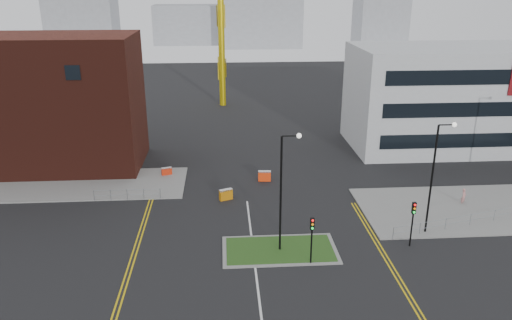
{
  "coord_description": "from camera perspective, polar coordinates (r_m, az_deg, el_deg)",
  "views": [
    {
      "loc": [
        -2.03,
        -24.79,
        19.13
      ],
      "look_at": [
        0.64,
        14.32,
        5.0
      ],
      "focal_mm": 35.0,
      "sensor_mm": 36.0,
      "label": 1
    }
  ],
  "objects": [
    {
      "name": "pedestrian",
      "position": [
        48.83,
        22.64,
        -3.89
      ],
      "size": [
        0.66,
        0.65,
        1.54
      ],
      "primitive_type": "imported",
      "rotation": [
        0.0,
        0.0,
        0.72
      ],
      "color": "tan",
      "rests_on": "ground"
    },
    {
      "name": "pavement_right",
      "position": [
        49.45,
        25.66,
        -4.95
      ],
      "size": [
        24.0,
        10.0,
        0.12
      ],
      "primitive_type": "cube",
      "color": "slate",
      "rests_on": "ground"
    },
    {
      "name": "office_block",
      "position": [
        64.65,
        22.05,
        6.66
      ],
      "size": [
        25.0,
        12.2,
        12.0
      ],
      "color": "silver",
      "rests_on": "ground"
    },
    {
      "name": "yellow_right_a",
      "position": [
        38.03,
        14.6,
        -11.08
      ],
      "size": [
        0.12,
        20.0,
        0.01
      ],
      "primitive_type": "cube",
      "color": "gold",
      "rests_on": "ground"
    },
    {
      "name": "streetlamp_island",
      "position": [
        35.79,
        3.22,
        -2.74
      ],
      "size": [
        1.46,
        0.36,
        9.18
      ],
      "color": "black",
      "rests_on": "ground"
    },
    {
      "name": "pavement_left",
      "position": [
        53.62,
        -23.22,
        -2.7
      ],
      "size": [
        28.0,
        8.0,
        0.12
      ],
      "primitive_type": "cube",
      "color": "slate",
      "rests_on": "ground"
    },
    {
      "name": "yellow_left_b",
      "position": [
        40.25,
        -13.12,
        -9.11
      ],
      "size": [
        0.12,
        24.0,
        0.01
      ],
      "primitive_type": "cube",
      "color": "gold",
      "rests_on": "ground"
    },
    {
      "name": "grass_island",
      "position": [
        38.14,
        2.73,
        -10.2
      ],
      "size": [
        8.0,
        4.0,
        0.12
      ],
      "primitive_type": "cube",
      "color": "#254717",
      "rests_on": "ground"
    },
    {
      "name": "traffic_light_island",
      "position": [
        35.46,
        6.41,
        -8.16
      ],
      "size": [
        0.28,
        0.33,
        3.65
      ],
      "color": "black",
      "rests_on": "ground"
    },
    {
      "name": "traffic_light_right",
      "position": [
        39.3,
        17.52,
        -6.09
      ],
      "size": [
        0.28,
        0.33,
        3.65
      ],
      "color": "black",
      "rests_on": "ground"
    },
    {
      "name": "skyline_b",
      "position": [
        155.65,
        0.56,
        15.72
      ],
      "size": [
        24.0,
        12.0,
        16.0
      ],
      "primitive_type": "cube",
      "color": "gray",
      "rests_on": "ground"
    },
    {
      "name": "yellow_left_a",
      "position": [
        40.3,
        -13.55,
        -9.11
      ],
      "size": [
        0.12,
        24.0,
        0.01
      ],
      "primitive_type": "cube",
      "color": "gold",
      "rests_on": "ground"
    },
    {
      "name": "barrier_mid",
      "position": [
        46.21,
        -3.46,
        -3.91
      ],
      "size": [
        1.29,
        0.85,
        1.03
      ],
      "color": "#C7730B",
      "rests_on": "ground"
    },
    {
      "name": "railing_right",
      "position": [
        46.48,
        25.62,
        -5.51
      ],
      "size": [
        19.05,
        5.05,
        1.1
      ],
      "color": "gray",
      "rests_on": "ground"
    },
    {
      "name": "centre_line",
      "position": [
        32.97,
        0.36,
        -15.63
      ],
      "size": [
        0.15,
        30.0,
        0.01
      ],
      "primitive_type": "cube",
      "color": "silver",
      "rests_on": "ground"
    },
    {
      "name": "skyline_d",
      "position": [
        165.42,
        -6.18,
        15.16
      ],
      "size": [
        30.0,
        12.0,
        12.0
      ],
      "primitive_type": "cube",
      "color": "gray",
      "rests_on": "ground"
    },
    {
      "name": "brick_building",
      "position": [
        58.1,
        -25.06,
        5.75
      ],
      "size": [
        24.2,
        10.07,
        14.24
      ],
      "color": "#3F170F",
      "rests_on": "ground"
    },
    {
      "name": "barrier_left",
      "position": [
        52.57,
        -10.17,
        -1.28
      ],
      "size": [
        1.12,
        0.65,
        0.89
      ],
      "color": "red",
      "rests_on": "ground"
    },
    {
      "name": "railing_left",
      "position": [
        47.42,
        -14.52,
        -3.66
      ],
      "size": [
        6.05,
        0.05,
        1.1
      ],
      "color": "gray",
      "rests_on": "ground"
    },
    {
      "name": "skyline_a",
      "position": [
        149.9,
        -19.31,
        15.66
      ],
      "size": [
        18.0,
        12.0,
        22.0
      ],
      "primitive_type": "cube",
      "color": "gray",
      "rests_on": "ground"
    },
    {
      "name": "yellow_right_b",
      "position": [
        38.12,
        15.03,
        -11.04
      ],
      "size": [
        0.12,
        20.0,
        0.01
      ],
      "primitive_type": "cube",
      "color": "gold",
      "rests_on": "ground"
    },
    {
      "name": "barrier_right",
      "position": [
        50.38,
        0.98,
        -1.78
      ],
      "size": [
        1.3,
        0.52,
        1.07
      ],
      "color": "#FC3B0E",
      "rests_on": "ground"
    },
    {
      "name": "ground",
      "position": [
        31.37,
        0.65,
        -17.75
      ],
      "size": [
        200.0,
        200.0,
        0.0
      ],
      "primitive_type": "plane",
      "color": "black",
      "rests_on": "ground"
    },
    {
      "name": "streetlamp_right_near",
      "position": [
        40.77,
        19.85,
        -1.07
      ],
      "size": [
        1.46,
        0.36,
        9.18
      ],
      "color": "black",
      "rests_on": "ground"
    },
    {
      "name": "island_kerb",
      "position": [
        38.15,
        2.73,
        -10.23
      ],
      "size": [
        8.6,
        4.6,
        0.08
      ],
      "primitive_type": "cube",
      "color": "slate",
      "rests_on": "ground"
    }
  ]
}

